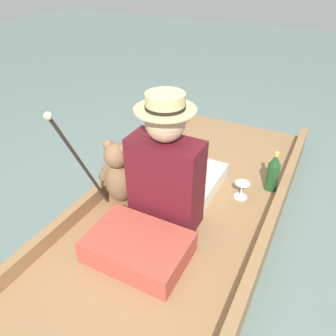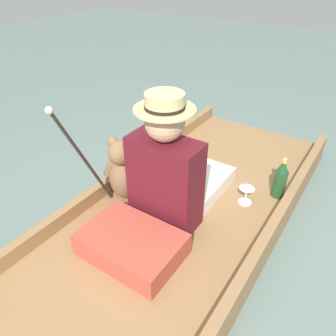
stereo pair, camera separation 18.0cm
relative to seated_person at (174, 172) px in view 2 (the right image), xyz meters
The scene contains 8 objects.
ground_plane 0.47m from the seated_person, 58.41° to the right, with size 16.00×16.00×0.00m, color slate.
punt_boat 0.39m from the seated_person, 58.41° to the right, with size 1.19×3.17×0.25m.
seat_cushion 0.50m from the seated_person, 88.92° to the right, with size 0.55×0.39×0.14m.
seated_person is the anchor object (origin of this frame).
teddy_bear 0.39m from the seated_person, behind, with size 0.32×0.19×0.46m.
wine_glass 0.55m from the seated_person, 43.45° to the left, with size 0.11×0.11×0.12m.
walking_cane 0.58m from the seated_person, 142.99° to the right, with size 0.04×0.38×0.81m.
champagne_bottle 0.78m from the seated_person, 46.20° to the left, with size 0.09×0.09×0.31m.
Camera 2 is at (0.85, -1.33, 1.60)m, focal length 35.00 mm.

